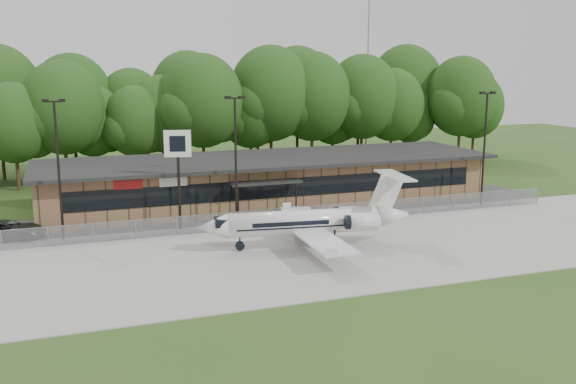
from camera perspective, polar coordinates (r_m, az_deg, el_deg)
name	(u,v)px	position (r m, az deg, el deg)	size (l,w,h in m)	color
ground	(395,285)	(38.13, 9.46, -8.17)	(160.00, 160.00, 0.00)	#2D4F1C
apron	(338,248)	(44.92, 4.50, -4.98)	(64.00, 18.00, 0.08)	#9E9B93
parking_lot	(284,213)	(55.26, -0.38, -1.84)	(50.00, 9.00, 0.06)	#383835
terminal	(268,179)	(58.94, -1.81, 1.12)	(41.00, 11.65, 4.30)	brown
fence	(302,216)	(50.97, 1.29, -2.11)	(46.00, 0.04, 1.52)	gray
treeline	(220,108)	(75.58, -6.08, 7.39)	(72.00, 12.00, 15.00)	#1D3C13
radio_mast	(368,65)	(88.69, 7.10, 11.18)	(0.20, 0.20, 25.00)	gray
light_pole_left	(58,159)	(48.24, -19.78, 2.74)	(1.55, 0.30, 10.23)	black
light_pole_mid	(236,151)	(49.90, -4.68, 3.64)	(1.55, 0.30, 10.23)	black
light_pole_right	(485,139)	(60.06, 17.09, 4.48)	(1.55, 0.30, 10.23)	black
business_jet	(311,222)	(44.50, 2.08, -2.72)	(15.17, 13.57, 5.10)	silver
suv	(7,231)	(50.90, -23.71, -3.15)	(2.43, 5.28, 1.47)	#2E2F31
pole_sign	(178,154)	(49.25, -9.76, 3.33)	(2.02, 0.70, 7.72)	black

